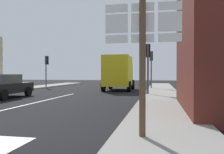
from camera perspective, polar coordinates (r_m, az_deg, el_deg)
ground_plane at (r=16.34m, az=-11.57°, el=-4.51°), size 80.00×80.00×0.00m
sidewalk_right at (r=13.09m, az=11.93°, el=-5.52°), size 2.45×44.00×0.14m
lane_centre_stripe at (r=12.77m, az=-18.54°, el=-5.99°), size 0.16×12.00×0.01m
sedan_far at (r=16.11m, az=-24.45°, el=-1.93°), size 2.07×4.25×1.47m
delivery_truck at (r=21.56m, az=1.61°, el=1.17°), size 2.56×5.04×3.05m
route_sign_post at (r=5.29m, az=7.27°, el=6.20°), size 1.66×0.14×3.20m
traffic_light_far_left at (r=26.61m, az=-15.29°, el=2.93°), size 0.30×0.49×3.40m
traffic_light_far_right at (r=23.48m, az=9.32°, el=3.73°), size 0.30×0.49×3.67m
traffic_light_near_right at (r=16.61m, az=8.58°, el=4.61°), size 0.30×0.49×3.53m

